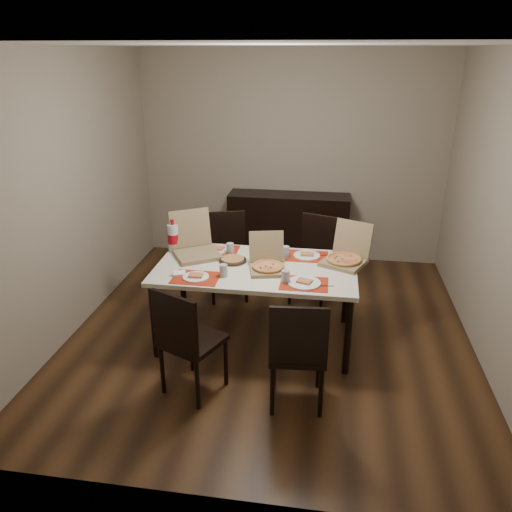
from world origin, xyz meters
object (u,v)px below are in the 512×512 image
(chair_far_right, at_px, (315,255))
(pizza_box_center, at_px, (267,264))
(chair_near_left, at_px, (186,338))
(dip_bowl, at_px, (272,257))
(sideboard, at_px, (288,229))
(chair_far_left, at_px, (227,251))
(soda_bottle, at_px, (173,238))
(chair_near_right, at_px, (298,350))
(dining_table, at_px, (256,273))

(chair_far_right, xyz_separation_m, pizza_box_center, (-0.40, -0.98, 0.29))
(chair_near_left, height_order, pizza_box_center, pizza_box_center)
(chair_near_left, distance_m, pizza_box_center, 1.03)
(chair_near_left, distance_m, dip_bowl, 1.25)
(chair_far_right, distance_m, dip_bowl, 0.86)
(sideboard, height_order, chair_far_left, chair_far_left)
(sideboard, height_order, dip_bowl, sideboard)
(sideboard, relative_size, pizza_box_center, 3.71)
(chair_far_left, distance_m, soda_bottle, 0.85)
(pizza_box_center, xyz_separation_m, soda_bottle, (-0.96, 0.30, 0.08))
(chair_near_right, distance_m, chair_far_left, 2.05)
(dip_bowl, distance_m, soda_bottle, 0.97)
(dip_bowl, bearing_deg, chair_near_left, -115.23)
(chair_near_right, bearing_deg, dip_bowl, 106.47)
(dining_table, height_order, chair_near_right, chair_near_right)
(dining_table, distance_m, chair_near_right, 1.06)
(chair_far_right, distance_m, pizza_box_center, 1.10)
(chair_far_right, xyz_separation_m, dip_bowl, (-0.39, -0.72, 0.25))
(chair_near_left, relative_size, chair_far_right, 1.00)
(dining_table, bearing_deg, pizza_box_center, -28.17)
(pizza_box_center, xyz_separation_m, dip_bowl, (0.01, 0.26, -0.04))
(chair_near_left, bearing_deg, soda_bottle, 111.01)
(dining_table, relative_size, chair_near_left, 1.94)
(chair_far_left, xyz_separation_m, chair_far_right, (0.97, 0.02, 0.00))
(chair_near_left, relative_size, dip_bowl, 7.16)
(chair_far_left, height_order, chair_far_right, same)
(chair_near_right, height_order, dip_bowl, chair_near_right)
(sideboard, xyz_separation_m, chair_far_left, (-0.58, -1.01, 0.06))
(chair_far_right, bearing_deg, pizza_box_center, -111.89)
(chair_near_right, distance_m, pizza_box_center, 0.99)
(chair_far_left, height_order, pizza_box_center, pizza_box_center)
(chair_near_right, bearing_deg, chair_far_left, 116.39)
(dining_table, xyz_separation_m, pizza_box_center, (0.11, -0.06, 0.12))
(chair_near_left, distance_m, chair_near_right, 0.86)
(soda_bottle, bearing_deg, chair_far_right, 26.79)
(sideboard, xyz_separation_m, chair_near_left, (-0.53, -2.81, 0.06))
(chair_near_left, bearing_deg, pizza_box_center, 58.58)
(chair_far_left, bearing_deg, chair_far_right, 1.46)
(dining_table, distance_m, chair_near_left, 1.01)
(chair_near_right, distance_m, chair_far_right, 1.86)
(soda_bottle, bearing_deg, chair_far_left, 59.56)
(chair_far_left, distance_m, pizza_box_center, 1.15)
(dip_bowl, xyz_separation_m, soda_bottle, (-0.96, 0.04, 0.12))
(sideboard, distance_m, pizza_box_center, 2.00)
(chair_near_right, xyz_separation_m, pizza_box_center, (-0.34, 0.88, 0.29))
(dining_table, bearing_deg, dip_bowl, 59.78)
(pizza_box_center, bearing_deg, chair_near_left, -121.42)
(sideboard, height_order, chair_far_right, chair_far_right)
(chair_near_left, height_order, chair_far_right, same)
(chair_near_left, xyz_separation_m, chair_far_left, (-0.05, 1.80, 0.00))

